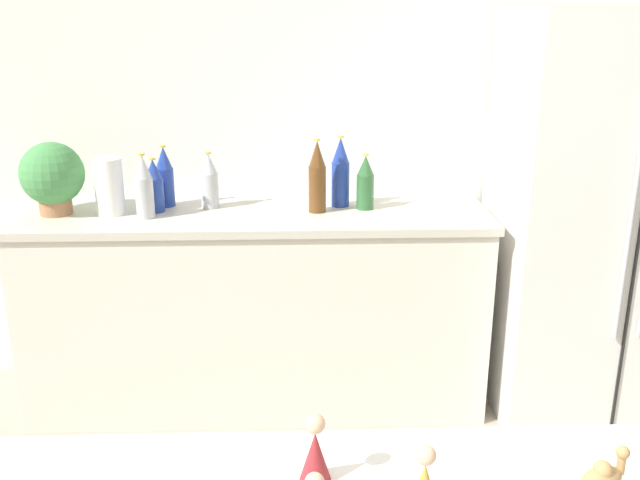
{
  "coord_description": "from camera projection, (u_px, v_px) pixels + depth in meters",
  "views": [
    {
      "loc": [
        -0.11,
        -0.68,
        1.81
      ],
      "look_at": [
        -0.04,
        1.37,
        1.13
      ],
      "focal_mm": 40.0,
      "sensor_mm": 36.0,
      "label": 1
    }
  ],
  "objects": [
    {
      "name": "wise_man_figurine_purple",
      "position": [
        315.0,
        452.0,
        1.29
      ],
      "size": [
        0.06,
        0.06,
        0.14
      ],
      "color": "maroon",
      "rests_on": "bar_counter"
    },
    {
      "name": "wall_back",
      "position": [
        319.0,
        122.0,
        3.4
      ],
      "size": [
        8.0,
        0.06,
        2.55
      ],
      "color": "white",
      "rests_on": "ground_plane"
    },
    {
      "name": "back_bottle_3",
      "position": [
        165.0,
        177.0,
        3.22
      ],
      "size": [
        0.08,
        0.08,
        0.28
      ],
      "color": "navy",
      "rests_on": "back_counter"
    },
    {
      "name": "back_bottle_6",
      "position": [
        144.0,
        187.0,
        3.04
      ],
      "size": [
        0.08,
        0.08,
        0.28
      ],
      "color": "#B2B7BC",
      "rests_on": "back_counter"
    },
    {
      "name": "paper_towel_roll",
      "position": [
        109.0,
        186.0,
        3.09
      ],
      "size": [
        0.12,
        0.12,
        0.25
      ],
      "color": "white",
      "rests_on": "back_counter"
    },
    {
      "name": "back_bottle_5",
      "position": [
        340.0,
        173.0,
        3.21
      ],
      "size": [
        0.08,
        0.08,
        0.32
      ],
      "color": "navy",
      "rests_on": "back_counter"
    },
    {
      "name": "back_bottle_4",
      "position": [
        154.0,
        186.0,
        3.13
      ],
      "size": [
        0.08,
        0.08,
        0.24
      ],
      "color": "navy",
      "rests_on": "back_counter"
    },
    {
      "name": "back_bottle_0",
      "position": [
        317.0,
        177.0,
        3.12
      ],
      "size": [
        0.08,
        0.08,
        0.33
      ],
      "color": "brown",
      "rests_on": "back_counter"
    },
    {
      "name": "camel_figurine",
      "position": [
        603.0,
        477.0,
        1.21
      ],
      "size": [
        0.1,
        0.07,
        0.12
      ],
      "color": "#A87F4C",
      "rests_on": "bar_counter"
    },
    {
      "name": "potted_plant",
      "position": [
        52.0,
        176.0,
        3.08
      ],
      "size": [
        0.27,
        0.27,
        0.32
      ],
      "color": "#9E6B47",
      "rests_on": "back_counter"
    },
    {
      "name": "refrigerator",
      "position": [
        602.0,
        218.0,
        3.18
      ],
      "size": [
        0.9,
        0.73,
        1.81
      ],
      "color": "silver",
      "rests_on": "ground_plane"
    },
    {
      "name": "back_counter",
      "position": [
        257.0,
        306.0,
        3.33
      ],
      "size": [
        2.09,
        0.63,
        0.93
      ],
      "color": "silver",
      "rests_on": "ground_plane"
    },
    {
      "name": "back_bottle_1",
      "position": [
        209.0,
        181.0,
        3.2
      ],
      "size": [
        0.08,
        0.08,
        0.26
      ],
      "color": "#B2B7BC",
      "rests_on": "back_counter"
    },
    {
      "name": "back_bottle_2",
      "position": [
        365.0,
        183.0,
        3.18
      ],
      "size": [
        0.08,
        0.08,
        0.25
      ],
      "color": "#2D6033",
      "rests_on": "back_counter"
    }
  ]
}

